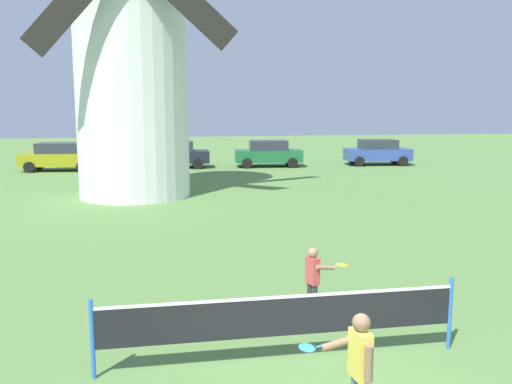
{
  "coord_description": "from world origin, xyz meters",
  "views": [
    {
      "loc": [
        -2.06,
        -5.65,
        3.62
      ],
      "look_at": [
        -0.36,
        3.6,
        2.15
      ],
      "focal_mm": 39.0,
      "sensor_mm": 36.0,
      "label": 1
    }
  ],
  "objects_px": {
    "tennis_net": "(282,317)",
    "parked_car_mustard": "(59,156)",
    "windmill": "(130,36)",
    "parked_car_blue": "(378,152)",
    "parked_car_black": "(172,154)",
    "player_near": "(358,365)",
    "player_far": "(314,276)",
    "parked_car_green": "(268,153)"
  },
  "relations": [
    {
      "from": "tennis_net",
      "to": "parked_car_mustard",
      "type": "height_order",
      "value": "parked_car_mustard"
    },
    {
      "from": "windmill",
      "to": "parked_car_mustard",
      "type": "distance_m",
      "value": 12.03
    },
    {
      "from": "tennis_net",
      "to": "parked_car_blue",
      "type": "xyz_separation_m",
      "value": [
        11.81,
        24.9,
        0.12
      ]
    },
    {
      "from": "parked_car_mustard",
      "to": "parked_car_black",
      "type": "height_order",
      "value": "same"
    },
    {
      "from": "parked_car_black",
      "to": "player_near",
      "type": "bearing_deg",
      "value": -87.63
    },
    {
      "from": "player_near",
      "to": "parked_car_blue",
      "type": "xyz_separation_m",
      "value": [
        11.35,
        26.65,
        0.04
      ]
    },
    {
      "from": "player_far",
      "to": "parked_car_black",
      "type": "distance_m",
      "value": 23.76
    },
    {
      "from": "windmill",
      "to": "tennis_net",
      "type": "height_order",
      "value": "windmill"
    },
    {
      "from": "windmill",
      "to": "player_near",
      "type": "relative_size",
      "value": 9.47
    },
    {
      "from": "player_near",
      "to": "player_far",
      "type": "height_order",
      "value": "player_near"
    },
    {
      "from": "player_near",
      "to": "parked_car_black",
      "type": "relative_size",
      "value": 0.32
    },
    {
      "from": "player_far",
      "to": "parked_car_black",
      "type": "bearing_deg",
      "value": 93.97
    },
    {
      "from": "tennis_net",
      "to": "parked_car_green",
      "type": "bearing_deg",
      "value": 78.73
    },
    {
      "from": "parked_car_blue",
      "to": "parked_car_green",
      "type": "bearing_deg",
      "value": 178.14
    },
    {
      "from": "parked_car_green",
      "to": "parked_car_blue",
      "type": "height_order",
      "value": "same"
    },
    {
      "from": "windmill",
      "to": "parked_car_green",
      "type": "bearing_deg",
      "value": 52.41
    },
    {
      "from": "parked_car_blue",
      "to": "parked_car_mustard",
      "type": "bearing_deg",
      "value": 179.2
    },
    {
      "from": "tennis_net",
      "to": "player_far",
      "type": "distance_m",
      "value": 2.03
    },
    {
      "from": "parked_car_green",
      "to": "parked_car_mustard",
      "type": "bearing_deg",
      "value": 179.81
    },
    {
      "from": "tennis_net",
      "to": "player_far",
      "type": "height_order",
      "value": "player_far"
    },
    {
      "from": "windmill",
      "to": "parked_car_black",
      "type": "relative_size",
      "value": 3.04
    },
    {
      "from": "tennis_net",
      "to": "player_near",
      "type": "relative_size",
      "value": 3.83
    },
    {
      "from": "parked_car_blue",
      "to": "player_far",
      "type": "bearing_deg",
      "value": -115.08
    },
    {
      "from": "player_far",
      "to": "parked_car_green",
      "type": "xyz_separation_m",
      "value": [
        4.02,
        23.35,
        0.14
      ]
    },
    {
      "from": "tennis_net",
      "to": "parked_car_green",
      "type": "height_order",
      "value": "parked_car_green"
    },
    {
      "from": "parked_car_black",
      "to": "parked_car_green",
      "type": "xyz_separation_m",
      "value": [
        5.66,
        -0.35,
        -0.0
      ]
    },
    {
      "from": "player_far",
      "to": "parked_car_black",
      "type": "xyz_separation_m",
      "value": [
        -1.65,
        23.7,
        0.14
      ]
    },
    {
      "from": "parked_car_mustard",
      "to": "parked_car_green",
      "type": "height_order",
      "value": "same"
    },
    {
      "from": "player_near",
      "to": "parked_car_black",
      "type": "distance_m",
      "value": 27.24
    },
    {
      "from": "parked_car_green",
      "to": "parked_car_black",
      "type": "bearing_deg",
      "value": 176.44
    },
    {
      "from": "windmill",
      "to": "player_far",
      "type": "xyz_separation_m",
      "value": [
        3.46,
        -13.63,
        -5.62
      ]
    },
    {
      "from": "tennis_net",
      "to": "parked_car_green",
      "type": "relative_size",
      "value": 1.28
    },
    {
      "from": "parked_car_mustard",
      "to": "player_far",
      "type": "bearing_deg",
      "value": -71.35
    },
    {
      "from": "parked_car_green",
      "to": "parked_car_blue",
      "type": "xyz_separation_m",
      "value": [
        6.81,
        -0.22,
        -0.0
      ]
    },
    {
      "from": "parked_car_black",
      "to": "parked_car_blue",
      "type": "xyz_separation_m",
      "value": [
        12.47,
        -0.57,
        -0.0
      ]
    },
    {
      "from": "player_far",
      "to": "parked_car_mustard",
      "type": "relative_size",
      "value": 0.28
    },
    {
      "from": "windmill",
      "to": "parked_car_green",
      "type": "xyz_separation_m",
      "value": [
        7.48,
        9.71,
        -5.48
      ]
    },
    {
      "from": "parked_car_blue",
      "to": "tennis_net",
      "type": "bearing_deg",
      "value": -115.38
    },
    {
      "from": "player_far",
      "to": "parked_car_black",
      "type": "height_order",
      "value": "parked_car_black"
    },
    {
      "from": "player_far",
      "to": "parked_car_green",
      "type": "height_order",
      "value": "parked_car_green"
    },
    {
      "from": "parked_car_black",
      "to": "parked_car_green",
      "type": "relative_size",
      "value": 1.04
    },
    {
      "from": "tennis_net",
      "to": "player_near",
      "type": "bearing_deg",
      "value": -75.05
    }
  ]
}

